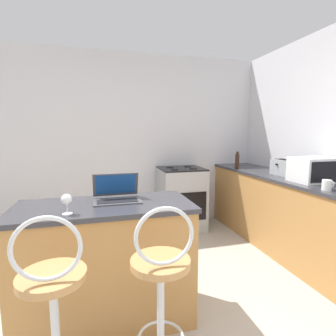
% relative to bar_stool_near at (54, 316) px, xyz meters
% --- Properties ---
extents(wall_back, '(12.00, 0.06, 2.60)m').
position_rel_bar_stool_near_xyz_m(wall_back, '(0.60, 2.66, 0.79)').
color(wall_back, silver).
rests_on(wall_back, ground_plane).
extents(breakfast_bar, '(1.29, 0.60, 0.92)m').
position_rel_bar_stool_near_xyz_m(breakfast_bar, '(0.28, 0.59, -0.05)').
color(breakfast_bar, '#B27C42').
rests_on(breakfast_bar, ground_plane).
extents(counter_right, '(0.63, 3.18, 0.92)m').
position_rel_bar_stool_near_xyz_m(counter_right, '(2.44, 1.05, -0.05)').
color(counter_right, '#B27C42').
rests_on(counter_right, ground_plane).
extents(bar_stool_near, '(0.40, 0.40, 1.07)m').
position_rel_bar_stool_near_xyz_m(bar_stool_near, '(0.00, 0.00, 0.00)').
color(bar_stool_near, silver).
rests_on(bar_stool_near, ground_plane).
extents(bar_stool_far, '(0.40, 0.40, 1.07)m').
position_rel_bar_stool_near_xyz_m(bar_stool_far, '(0.56, 0.00, 0.00)').
color(bar_stool_far, silver).
rests_on(bar_stool_far, ground_plane).
extents(laptop, '(0.35, 0.26, 0.21)m').
position_rel_bar_stool_near_xyz_m(laptop, '(0.38, 0.68, 0.46)').
color(laptop, '#47474C').
rests_on(laptop, breakfast_bar).
extents(microwave, '(0.47, 0.34, 0.26)m').
position_rel_bar_stool_near_xyz_m(microwave, '(2.47, 0.91, 0.54)').
color(microwave, white).
rests_on(microwave, counter_right).
extents(toaster, '(0.19, 0.29, 0.19)m').
position_rel_bar_stool_near_xyz_m(toaster, '(2.45, 1.37, 0.51)').
color(toaster, '#9EA3A8').
rests_on(toaster, counter_right).
extents(stove_range, '(0.64, 0.61, 0.93)m').
position_rel_bar_stool_near_xyz_m(stove_range, '(1.44, 2.31, -0.05)').
color(stove_range, '#9EA3A8').
rests_on(stove_range, ground_plane).
extents(pepper_mill, '(0.06, 0.06, 0.25)m').
position_rel_bar_stool_near_xyz_m(pepper_mill, '(2.21, 2.05, 0.53)').
color(pepper_mill, '#331E14').
rests_on(pepper_mill, counter_right).
extents(mug_red, '(0.10, 0.08, 0.10)m').
position_rel_bar_stool_near_xyz_m(mug_red, '(2.61, 1.64, 0.46)').
color(mug_red, red).
rests_on(mug_red, counter_right).
extents(wine_glass_tall, '(0.07, 0.07, 0.13)m').
position_rel_bar_stool_near_xyz_m(wine_glass_tall, '(0.04, 0.41, 0.50)').
color(wine_glass_tall, silver).
rests_on(wine_glass_tall, breakfast_bar).
extents(mug_white, '(0.10, 0.08, 0.10)m').
position_rel_bar_stool_near_xyz_m(mug_white, '(2.25, 0.54, 0.46)').
color(mug_white, white).
rests_on(mug_white, counter_right).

